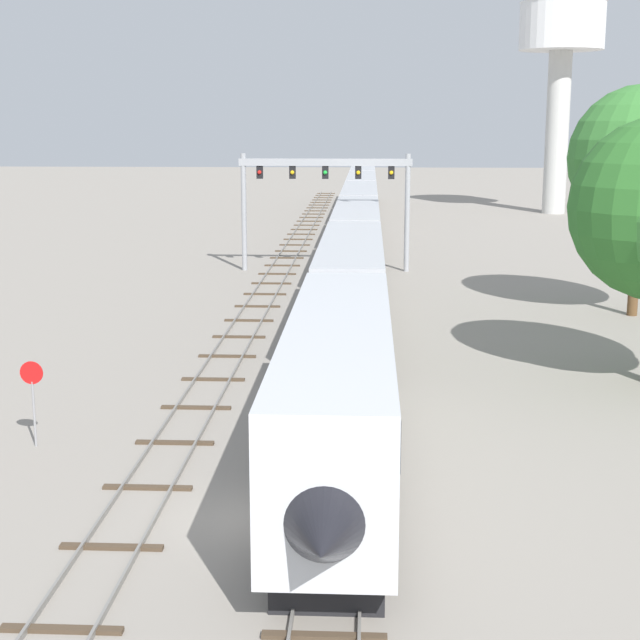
{
  "coord_description": "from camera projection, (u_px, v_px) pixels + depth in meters",
  "views": [
    {
      "loc": [
        2.84,
        -24.22,
        10.47
      ],
      "look_at": [
        1.0,
        12.0,
        3.0
      ],
      "focal_mm": 54.43,
      "sensor_mm": 36.0,
      "label": 1
    }
  ],
  "objects": [
    {
      "name": "stop_sign",
      "position": [
        33.0,
        391.0,
        31.38
      ],
      "size": [
        0.76,
        0.08,
        2.88
      ],
      "color": "gray",
      "rests_on": "ground"
    },
    {
      "name": "track_main",
      "position": [
        359.0,
        242.0,
        84.52
      ],
      "size": [
        2.6,
        200.0,
        0.16
      ],
      "color": "slate",
      "rests_on": "ground"
    },
    {
      "name": "water_tower",
      "position": [
        561.0,
        41.0,
        107.86
      ],
      "size": [
        9.55,
        9.55,
        24.52
      ],
      "color": "beige",
      "rests_on": "ground"
    },
    {
      "name": "track_near",
      "position": [
        274.0,
        278.0,
        65.23
      ],
      "size": [
        2.6,
        160.0,
        0.16
      ],
      "color": "slate",
      "rests_on": "ground"
    },
    {
      "name": "ground_plane",
      "position": [
        260.0,
        519.0,
        25.95
      ],
      "size": [
        400.0,
        400.0,
        0.0
      ],
      "primitive_type": "plane",
      "color": "gray"
    },
    {
      "name": "passenger_train",
      "position": [
        358.0,
        223.0,
        75.64
      ],
      "size": [
        3.04,
        115.67,
        4.8
      ],
      "color": "silver",
      "rests_on": "ground"
    },
    {
      "name": "signal_gantry",
      "position": [
        325.0,
        185.0,
        67.72
      ],
      "size": [
        12.1,
        0.49,
        8.23
      ],
      "color": "#999BA0",
      "rests_on": "ground"
    }
  ]
}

